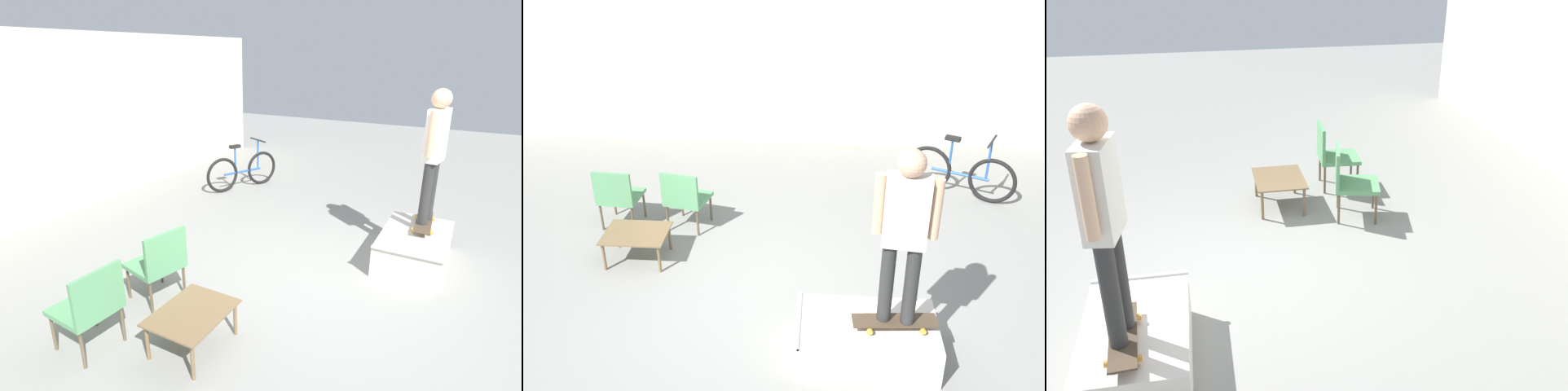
{
  "view_description": "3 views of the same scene",
  "coord_description": "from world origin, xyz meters",
  "views": [
    {
      "loc": [
        -4.04,
        -1.47,
        2.68
      ],
      "look_at": [
        0.24,
        0.88,
        0.93
      ],
      "focal_mm": 28.0,
      "sensor_mm": 36.0,
      "label": 1
    },
    {
      "loc": [
        0.69,
        -5.35,
        4.07
      ],
      "look_at": [
        0.27,
        0.7,
        0.93
      ],
      "focal_mm": 40.0,
      "sensor_mm": 36.0,
      "label": 2
    },
    {
      "loc": [
        5.07,
        -0.3,
        3.23
      ],
      "look_at": [
        0.22,
        0.64,
        0.94
      ],
      "focal_mm": 40.0,
      "sensor_mm": 36.0,
      "label": 3
    }
  ],
  "objects": [
    {
      "name": "patio_chair_right",
      "position": [
        -1.11,
        1.42,
        0.49
      ],
      "size": [
        0.62,
        0.62,
        0.88
      ],
      "rotation": [
        0.0,
        0.0,
        2.92
      ],
      "color": "brown",
      "rests_on": "ground_plane"
    },
    {
      "name": "skate_ramp_box",
      "position": [
        1.19,
        -0.92,
        0.21
      ],
      "size": [
        1.36,
        0.83,
        0.44
      ],
      "color": "silver",
      "rests_on": "ground_plane"
    },
    {
      "name": "skateboard_on_ramp",
      "position": [
        1.43,
        -0.97,
        0.5
      ],
      "size": [
        0.81,
        0.3,
        0.07
      ],
      "rotation": [
        0.0,
        0.0,
        0.08
      ],
      "color": "#473828",
      "rests_on": "skate_ramp_box"
    },
    {
      "name": "person_skater",
      "position": [
        1.43,
        -0.97,
        1.54
      ],
      "size": [
        0.57,
        0.25,
        1.74
      ],
      "rotation": [
        0.0,
        0.0,
        -0.14
      ],
      "color": "#2D2D2D",
      "rests_on": "skateboard_on_ramp"
    },
    {
      "name": "patio_chair_left",
      "position": [
        -2.02,
        1.42,
        0.49
      ],
      "size": [
        0.55,
        0.55,
        0.88
      ],
      "rotation": [
        0.0,
        0.0,
        3.07
      ],
      "color": "brown",
      "rests_on": "ground_plane"
    },
    {
      "name": "ground_plane",
      "position": [
        0.0,
        0.0,
        0.0
      ],
      "size": [
        24.0,
        24.0,
        0.0
      ],
      "primitive_type": "plane",
      "color": "gray"
    },
    {
      "name": "coffee_table",
      "position": [
        -1.55,
        0.63,
        0.34
      ],
      "size": [
        0.78,
        0.61,
        0.39
      ],
      "color": "brown",
      "rests_on": "ground_plane"
    }
  ]
}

